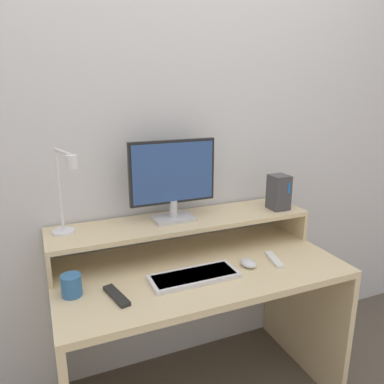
{
  "coord_description": "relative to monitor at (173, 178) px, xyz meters",
  "views": [
    {
      "loc": [
        -0.62,
        -1.06,
        1.48
      ],
      "look_at": [
        -0.02,
        0.36,
        1.04
      ],
      "focal_mm": 35.0,
      "sensor_mm": 36.0,
      "label": 1
    }
  ],
  "objects": [
    {
      "name": "wall_back",
      "position": [
        0.05,
        0.17,
        0.18
      ],
      "size": [
        6.0,
        0.05,
        2.5
      ],
      "color": "silver",
      "rests_on": "ground_plane"
    },
    {
      "name": "monitor_shelf",
      "position": [
        0.05,
        -0.01,
        -0.23
      ],
      "size": [
        1.26,
        0.29,
        0.16
      ],
      "color": "beige",
      "rests_on": "desk"
    },
    {
      "name": "mug",
      "position": [
        -0.5,
        -0.23,
        -0.32
      ],
      "size": [
        0.08,
        0.08,
        0.08
      ],
      "color": "#33669E",
      "rests_on": "desk"
    },
    {
      "name": "desk_lamp",
      "position": [
        -0.48,
        -0.04,
        -0.02
      ],
      "size": [
        0.12,
        0.24,
        0.37
      ],
      "color": "silver",
      "rests_on": "monitor_shelf"
    },
    {
      "name": "mouse",
      "position": [
        0.25,
        -0.28,
        -0.35
      ],
      "size": [
        0.06,
        0.09,
        0.03
      ],
      "color": "silver",
      "rests_on": "desk"
    },
    {
      "name": "monitor",
      "position": [
        0.0,
        0.0,
        0.0
      ],
      "size": [
        0.41,
        0.13,
        0.38
      ],
      "color": "#BCBCC1",
      "rests_on": "monitor_shelf"
    },
    {
      "name": "remote_control",
      "position": [
        -0.35,
        -0.32,
        -0.35
      ],
      "size": [
        0.08,
        0.17,
        0.02
      ],
      "color": "black",
      "rests_on": "desk"
    },
    {
      "name": "remote_secondary",
      "position": [
        0.38,
        -0.29,
        -0.35
      ],
      "size": [
        0.07,
        0.16,
        0.02
      ],
      "color": "white",
      "rests_on": "desk"
    },
    {
      "name": "router_dock",
      "position": [
        0.56,
        -0.05,
        -0.12
      ],
      "size": [
        0.09,
        0.1,
        0.18
      ],
      "color": "#3D3D42",
      "rests_on": "monitor_shelf"
    },
    {
      "name": "keyboard",
      "position": [
        -0.02,
        -0.29,
        -0.35
      ],
      "size": [
        0.37,
        0.15,
        0.02
      ],
      "color": "silver",
      "rests_on": "desk"
    },
    {
      "name": "desk",
      "position": [
        0.05,
        -0.19,
        -0.56
      ],
      "size": [
        1.26,
        0.65,
        0.71
      ],
      "color": "beige",
      "rests_on": "ground_plane"
    }
  ]
}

